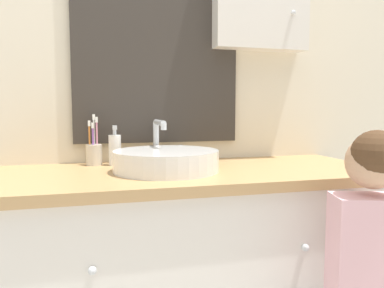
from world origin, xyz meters
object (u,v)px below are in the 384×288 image
(sink_basin, at_px, (166,160))
(toothbrush_holder, at_px, (94,152))
(soap_dispenser, at_px, (115,149))
(child_figure, at_px, (368,271))

(sink_basin, xyz_separation_m, toothbrush_holder, (-0.25, 0.21, 0.01))
(sink_basin, distance_m, toothbrush_holder, 0.33)
(toothbrush_holder, distance_m, soap_dispenser, 0.08)
(soap_dispenser, bearing_deg, toothbrush_holder, 163.27)
(sink_basin, bearing_deg, toothbrush_holder, 139.88)
(soap_dispenser, relative_size, child_figure, 0.17)
(sink_basin, relative_size, child_figure, 0.46)
(sink_basin, height_order, child_figure, sink_basin)
(toothbrush_holder, bearing_deg, soap_dispenser, -16.73)
(toothbrush_holder, height_order, soap_dispenser, toothbrush_holder)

